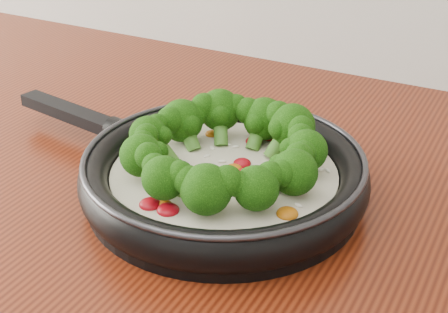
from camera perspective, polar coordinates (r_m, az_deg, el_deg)
The scene contains 1 object.
skillet at distance 0.69m, azimuth -0.07°, elevation -1.04°, with size 0.50×0.35×0.09m.
Camera 1 is at (0.41, 0.54, 1.27)m, focal length 51.84 mm.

